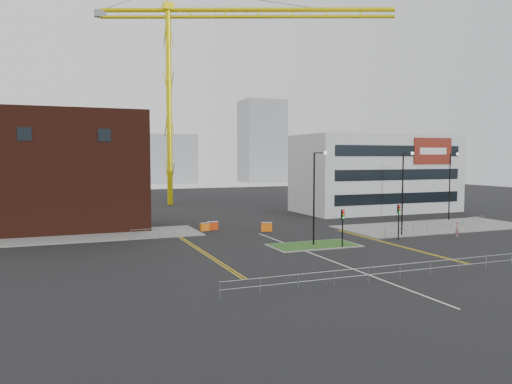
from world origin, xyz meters
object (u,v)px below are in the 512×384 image
at_px(streetlamp_island, 316,190).
at_px(traffic_light_island, 343,221).
at_px(tower_crane, 201,56).
at_px(pedestrian, 457,229).

distance_m(streetlamp_island, traffic_light_island, 3.92).
bearing_deg(streetlamp_island, tower_crane, 88.57).
bearing_deg(traffic_light_island, tower_crane, 90.81).
relative_size(traffic_light_island, pedestrian, 2.21).
relative_size(tower_crane, traffic_light_island, 13.54).
xyz_separation_m(traffic_light_island, pedestrian, (15.14, 1.21, -1.74)).
distance_m(tower_crane, traffic_light_island, 52.63).
bearing_deg(streetlamp_island, pedestrian, -2.73).
xyz_separation_m(streetlamp_island, pedestrian, (16.92, -0.81, -4.59)).
bearing_deg(streetlamp_island, traffic_light_island, -48.59).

